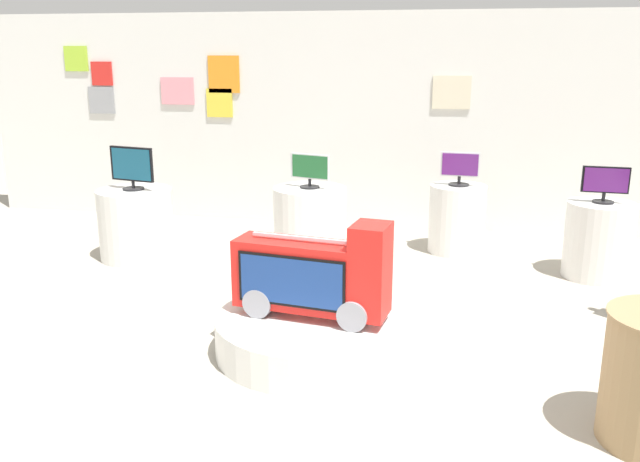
{
  "coord_description": "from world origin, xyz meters",
  "views": [
    {
      "loc": [
        0.85,
        -4.4,
        2.31
      ],
      "look_at": [
        -0.17,
        0.78,
        0.88
      ],
      "focal_mm": 37.38,
      "sensor_mm": 36.0,
      "label": 1
    }
  ],
  "objects_px": {
    "display_pedestal_far_right": "(457,219)",
    "main_display_pedestal": "(311,334)",
    "tv_on_center_rear": "(132,167)",
    "novelty_firetruck_tv": "(314,278)",
    "tv_on_right_rear": "(310,169)",
    "display_pedestal_center_rear": "(136,224)",
    "tv_on_left_rear": "(605,183)",
    "tv_on_far_right": "(460,168)",
    "display_pedestal_right_rear": "(310,222)",
    "display_pedestal_left_rear": "(599,240)"
  },
  "relations": [
    {
      "from": "display_pedestal_far_right",
      "to": "main_display_pedestal",
      "type": "bearing_deg",
      "value": -110.49
    },
    {
      "from": "tv_on_center_rear",
      "to": "display_pedestal_far_right",
      "type": "xyz_separation_m",
      "value": [
        3.6,
        0.95,
        -0.66
      ]
    },
    {
      "from": "novelty_firetruck_tv",
      "to": "tv_on_right_rear",
      "type": "height_order",
      "value": "tv_on_right_rear"
    },
    {
      "from": "tv_on_center_rear",
      "to": "display_pedestal_center_rear",
      "type": "bearing_deg",
      "value": 102.06
    },
    {
      "from": "display_pedestal_center_rear",
      "to": "tv_on_right_rear",
      "type": "height_order",
      "value": "tv_on_right_rear"
    },
    {
      "from": "main_display_pedestal",
      "to": "tv_on_center_rear",
      "type": "distance_m",
      "value": 3.34
    },
    {
      "from": "tv_on_left_rear",
      "to": "main_display_pedestal",
      "type": "bearing_deg",
      "value": -137.58
    },
    {
      "from": "novelty_firetruck_tv",
      "to": "display_pedestal_far_right",
      "type": "distance_m",
      "value": 3.22
    },
    {
      "from": "tv_on_far_right",
      "to": "display_pedestal_far_right",
      "type": "bearing_deg",
      "value": 93.87
    },
    {
      "from": "main_display_pedestal",
      "to": "display_pedestal_far_right",
      "type": "relative_size",
      "value": 1.88
    },
    {
      "from": "display_pedestal_far_right",
      "to": "tv_on_right_rear",
      "type": "bearing_deg",
      "value": -164.24
    },
    {
      "from": "main_display_pedestal",
      "to": "display_pedestal_right_rear",
      "type": "relative_size",
      "value": 1.79
    },
    {
      "from": "display_pedestal_left_rear",
      "to": "tv_on_center_rear",
      "type": "xyz_separation_m",
      "value": [
        -5.04,
        -0.3,
        0.66
      ]
    },
    {
      "from": "display_pedestal_right_rear",
      "to": "tv_on_right_rear",
      "type": "xyz_separation_m",
      "value": [
        0.0,
        -0.0,
        0.61
      ]
    },
    {
      "from": "tv_on_right_rear",
      "to": "tv_on_far_right",
      "type": "distance_m",
      "value": 1.73
    },
    {
      "from": "main_display_pedestal",
      "to": "display_pedestal_center_rear",
      "type": "relative_size",
      "value": 1.8
    },
    {
      "from": "tv_on_center_rear",
      "to": "tv_on_far_right",
      "type": "xyz_separation_m",
      "value": [
        3.6,
        0.95,
        -0.05
      ]
    },
    {
      "from": "tv_on_right_rear",
      "to": "tv_on_center_rear",
      "type": "bearing_deg",
      "value": -165.95
    },
    {
      "from": "tv_on_left_rear",
      "to": "tv_on_right_rear",
      "type": "distance_m",
      "value": 3.12
    },
    {
      "from": "main_display_pedestal",
      "to": "novelty_firetruck_tv",
      "type": "distance_m",
      "value": 0.47
    },
    {
      "from": "tv_on_left_rear",
      "to": "display_pedestal_far_right",
      "type": "relative_size",
      "value": 0.57
    },
    {
      "from": "tv_on_left_rear",
      "to": "display_pedestal_far_right",
      "type": "xyz_separation_m",
      "value": [
        -1.45,
        0.65,
        -0.61
      ]
    },
    {
      "from": "tv_on_center_rear",
      "to": "tv_on_right_rear",
      "type": "bearing_deg",
      "value": 14.05
    },
    {
      "from": "display_pedestal_left_rear",
      "to": "display_pedestal_far_right",
      "type": "height_order",
      "value": "same"
    },
    {
      "from": "display_pedestal_left_rear",
      "to": "display_pedestal_center_rear",
      "type": "bearing_deg",
      "value": -176.59
    },
    {
      "from": "novelty_firetruck_tv",
      "to": "display_pedestal_center_rear",
      "type": "height_order",
      "value": "novelty_firetruck_tv"
    },
    {
      "from": "main_display_pedestal",
      "to": "novelty_firetruck_tv",
      "type": "xyz_separation_m",
      "value": [
        0.02,
        -0.01,
        0.47
      ]
    },
    {
      "from": "tv_on_far_right",
      "to": "novelty_firetruck_tv",
      "type": "bearing_deg",
      "value": -110.08
    },
    {
      "from": "display_pedestal_left_rear",
      "to": "display_pedestal_far_right",
      "type": "xyz_separation_m",
      "value": [
        -1.45,
        0.65,
        0.0
      ]
    },
    {
      "from": "novelty_firetruck_tv",
      "to": "display_pedestal_right_rear",
      "type": "bearing_deg",
      "value": 102.62
    },
    {
      "from": "display_pedestal_right_rear",
      "to": "display_pedestal_far_right",
      "type": "height_order",
      "value": "same"
    },
    {
      "from": "tv_on_left_rear",
      "to": "tv_on_center_rear",
      "type": "bearing_deg",
      "value": -176.59
    },
    {
      "from": "display_pedestal_center_rear",
      "to": "tv_on_far_right",
      "type": "distance_m",
      "value": 3.77
    },
    {
      "from": "tv_on_right_rear",
      "to": "tv_on_left_rear",
      "type": "bearing_deg",
      "value": -3.33
    },
    {
      "from": "display_pedestal_far_right",
      "to": "display_pedestal_left_rear",
      "type": "bearing_deg",
      "value": -24.1
    },
    {
      "from": "display_pedestal_right_rear",
      "to": "display_pedestal_far_right",
      "type": "relative_size",
      "value": 1.05
    },
    {
      "from": "display_pedestal_center_rear",
      "to": "display_pedestal_far_right",
      "type": "xyz_separation_m",
      "value": [
        3.6,
        0.95,
        0.0
      ]
    },
    {
      "from": "novelty_firetruck_tv",
      "to": "display_pedestal_left_rear",
      "type": "height_order",
      "value": "novelty_firetruck_tv"
    },
    {
      "from": "tv_on_center_rear",
      "to": "tv_on_left_rear",
      "type": "bearing_deg",
      "value": 3.41
    },
    {
      "from": "display_pedestal_far_right",
      "to": "display_pedestal_right_rear",
      "type": "bearing_deg",
      "value": -164.37
    },
    {
      "from": "display_pedestal_center_rear",
      "to": "tv_on_left_rear",
      "type": "bearing_deg",
      "value": 3.36
    },
    {
      "from": "novelty_firetruck_tv",
      "to": "display_pedestal_center_rear",
      "type": "distance_m",
      "value": 3.25
    },
    {
      "from": "main_display_pedestal",
      "to": "tv_on_right_rear",
      "type": "height_order",
      "value": "tv_on_right_rear"
    },
    {
      "from": "display_pedestal_right_rear",
      "to": "tv_on_right_rear",
      "type": "distance_m",
      "value": 0.61
    },
    {
      "from": "novelty_firetruck_tv",
      "to": "tv_on_left_rear",
      "type": "height_order",
      "value": "tv_on_left_rear"
    },
    {
      "from": "tv_on_far_right",
      "to": "display_pedestal_right_rear",
      "type": "bearing_deg",
      "value": -164.5
    },
    {
      "from": "display_pedestal_left_rear",
      "to": "tv_on_far_right",
      "type": "bearing_deg",
      "value": 156.03
    },
    {
      "from": "main_display_pedestal",
      "to": "tv_on_far_right",
      "type": "relative_size",
      "value": 3.39
    },
    {
      "from": "tv_on_left_rear",
      "to": "tv_on_far_right",
      "type": "relative_size",
      "value": 1.04
    },
    {
      "from": "display_pedestal_right_rear",
      "to": "display_pedestal_far_right",
      "type": "xyz_separation_m",
      "value": [
        1.67,
        0.47,
        0.0
      ]
    }
  ]
}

